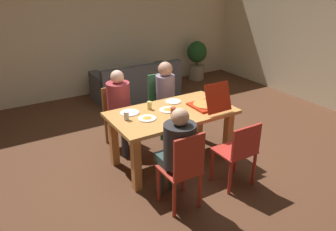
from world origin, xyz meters
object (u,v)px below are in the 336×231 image
object	(u,v)px
plate_0	(147,118)
plate_3	(173,101)
person_0	(167,93)
person_2	(177,148)
chair_3	(239,152)
drinking_glass_1	(126,116)
person_1	(121,104)
drinking_glass_0	(173,112)
dining_table	(172,120)
chair_1	(118,114)
couch	(137,85)
pizza_box_0	(208,104)
chair_0	(162,102)
drinking_glass_2	(149,105)
potted_plant	(197,58)
plate_1	(168,110)
plate_2	(130,113)
chair_2	(184,169)

from	to	relation	value
plate_0	plate_3	world-z (taller)	plate_0
person_0	person_2	size ratio (longest dim) A/B	1.01
chair_3	drinking_glass_1	size ratio (longest dim) A/B	7.97
person_1	drinking_glass_0	size ratio (longest dim) A/B	8.98
dining_table	person_0	size ratio (longest dim) A/B	1.38
chair_1	person_0	bearing A→B (deg)	-8.45
person_1	person_2	xyz separation A→B (m)	(0.00, -1.53, 0.01)
couch	pizza_box_0	bearing A→B (deg)	-95.21
person_1	chair_3	xyz separation A→B (m)	(0.81, -1.66, -0.22)
chair_0	drinking_glass_1	xyz separation A→B (m)	(-1.02, -0.85, 0.30)
pizza_box_0	drinking_glass_2	xyz separation A→B (m)	(-0.71, 0.36, 0.00)
person_0	chair_3	xyz separation A→B (m)	(-0.00, -1.68, -0.23)
drinking_glass_1	potted_plant	xyz separation A→B (m)	(3.20, 2.91, -0.29)
plate_0	drinking_glass_1	distance (m)	0.26
chair_1	person_1	bearing A→B (deg)	-90.00
chair_0	plate_1	size ratio (longest dim) A/B	4.06
plate_2	drinking_glass_2	bearing A→B (deg)	-3.83
person_1	couch	size ratio (longest dim) A/B	0.68
dining_table	drinking_glass_2	size ratio (longest dim) A/B	15.11
plate_2	chair_1	bearing A→B (deg)	82.23
dining_table	plate_0	xyz separation A→B (m)	(-0.40, -0.04, 0.14)
chair_3	plate_1	xyz separation A→B (m)	(-0.41, 0.97, 0.29)
person_1	plate_3	distance (m)	0.77
plate_1	chair_2	bearing A→B (deg)	-112.09
drinking_glass_2	couch	distance (m)	2.62
person_0	chair_1	size ratio (longest dim) A/B	1.34
person_1	plate_0	xyz separation A→B (m)	(0.02, -0.79, 0.07)
chair_0	potted_plant	distance (m)	3.00
plate_0	plate_2	size ratio (longest dim) A/B	0.91
dining_table	person_2	size ratio (longest dim) A/B	1.39
drinking_glass_0	plate_2	bearing A→B (deg)	135.80
dining_table	potted_plant	size ratio (longest dim) A/B	1.77
plate_2	chair_2	bearing A→B (deg)	-85.64
chair_0	couch	distance (m)	1.73
chair_2	person_2	distance (m)	0.24
chair_0	pizza_box_0	xyz separation A→B (m)	(0.10, -1.05, 0.30)
person_1	chair_3	world-z (taller)	person_1
plate_3	couch	xyz separation A→B (m)	(0.54, 2.31, -0.50)
pizza_box_0	plate_3	world-z (taller)	pizza_box_0
dining_table	drinking_glass_0	bearing A→B (deg)	-116.96
dining_table	drinking_glass_1	distance (m)	0.66
drinking_glass_0	chair_1	bearing A→B (deg)	107.50
chair_2	chair_0	bearing A→B (deg)	66.22
chair_3	plate_2	size ratio (longest dim) A/B	3.36
potted_plant	plate_0	bearing A→B (deg)	-134.48
chair_0	person_2	xyz separation A→B (m)	(-0.81, -1.70, 0.19)
person_1	drinking_glass_0	distance (m)	0.98
pizza_box_0	chair_0	bearing A→B (deg)	95.46
pizza_box_0	drinking_glass_2	size ratio (longest dim) A/B	4.65
chair_0	chair_2	size ratio (longest dim) A/B	1.02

